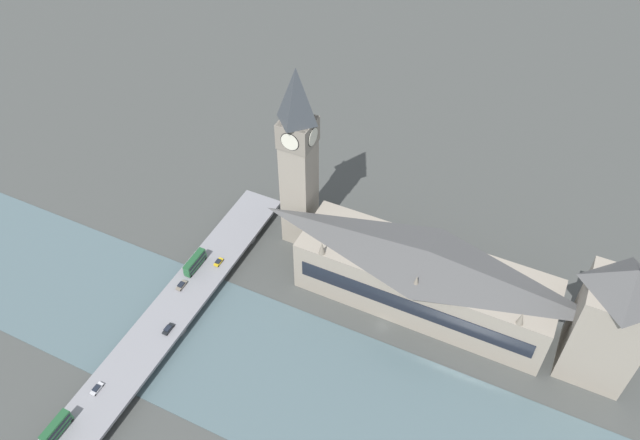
# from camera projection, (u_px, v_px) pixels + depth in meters

# --- Properties ---
(ground_plane) EXTENTS (600.00, 600.00, 0.00)m
(ground_plane) POSITION_uv_depth(u_px,v_px,m) (382.00, 326.00, 209.77)
(ground_plane) COLOR #424442
(river_water) EXTENTS (50.84, 360.00, 0.30)m
(river_water) POSITION_uv_depth(u_px,v_px,m) (344.00, 403.00, 189.60)
(river_water) COLOR #4C6066
(river_water) RESTS_ON ground_plane
(parliament_hall) EXTENTS (24.59, 85.53, 26.26)m
(parliament_hall) POSITION_uv_depth(u_px,v_px,m) (424.00, 278.00, 207.73)
(parliament_hall) COLOR gray
(parliament_hall) RESTS_ON ground_plane
(clock_tower) EXTENTS (11.67, 11.67, 73.29)m
(clock_tower) POSITION_uv_depth(u_px,v_px,m) (298.00, 157.00, 212.68)
(clock_tower) COLOR gray
(clock_tower) RESTS_ON ground_plane
(victoria_tower) EXTENTS (19.91, 19.91, 49.83)m
(victoria_tower) POSITION_uv_depth(u_px,v_px,m) (611.00, 321.00, 183.46)
(victoria_tower) COLOR gray
(victoria_tower) RESTS_ON ground_plane
(road_bridge) EXTENTS (133.67, 15.81, 4.51)m
(road_bridge) POSITION_uv_depth(u_px,v_px,m) (166.00, 320.00, 207.08)
(road_bridge) COLOR slate
(road_bridge) RESTS_ON ground_plane
(double_decker_bus_lead) EXTENTS (10.22, 2.64, 4.93)m
(double_decker_bus_lead) POSITION_uv_depth(u_px,v_px,m) (56.00, 428.00, 176.42)
(double_decker_bus_lead) COLOR #235B33
(double_decker_bus_lead) RESTS_ON road_bridge
(double_decker_bus_mid) EXTENTS (10.94, 2.53, 4.91)m
(double_decker_bus_mid) POSITION_uv_depth(u_px,v_px,m) (195.00, 262.00, 220.55)
(double_decker_bus_mid) COLOR #235B33
(double_decker_bus_mid) RESTS_ON road_bridge
(car_northbound_lead) EXTENTS (4.50, 1.91, 1.48)m
(car_northbound_lead) POSITION_uv_depth(u_px,v_px,m) (181.00, 285.00, 215.65)
(car_northbound_lead) COLOR slate
(car_northbound_lead) RESTS_ON road_bridge
(car_northbound_mid) EXTENTS (3.94, 1.83, 1.35)m
(car_northbound_mid) POSITION_uv_depth(u_px,v_px,m) (218.00, 262.00, 223.26)
(car_northbound_mid) COLOR gold
(car_northbound_mid) RESTS_ON road_bridge
(car_northbound_tail) EXTENTS (4.61, 1.89, 1.43)m
(car_northbound_tail) POSITION_uv_depth(u_px,v_px,m) (168.00, 329.00, 202.75)
(car_northbound_tail) COLOR black
(car_northbound_tail) RESTS_ON road_bridge
(car_southbound_lead) EXTENTS (4.41, 1.83, 1.31)m
(car_southbound_lead) POSITION_uv_depth(u_px,v_px,m) (97.00, 389.00, 187.44)
(car_southbound_lead) COLOR silver
(car_southbound_lead) RESTS_ON road_bridge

